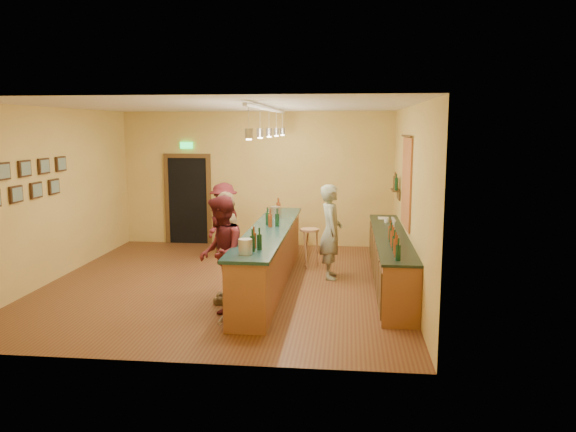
# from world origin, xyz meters

# --- Properties ---
(floor) EXTENTS (7.00, 7.00, 0.00)m
(floor) POSITION_xyz_m (0.00, 0.00, 0.00)
(floor) COLOR #582A19
(floor) RESTS_ON ground
(ceiling) EXTENTS (6.50, 7.00, 0.02)m
(ceiling) POSITION_xyz_m (0.00, 0.00, 3.20)
(ceiling) COLOR silver
(ceiling) RESTS_ON wall_back
(wall_back) EXTENTS (6.50, 0.02, 3.20)m
(wall_back) POSITION_xyz_m (0.00, 3.50, 1.60)
(wall_back) COLOR tan
(wall_back) RESTS_ON floor
(wall_front) EXTENTS (6.50, 0.02, 3.20)m
(wall_front) POSITION_xyz_m (0.00, -3.50, 1.60)
(wall_front) COLOR tan
(wall_front) RESTS_ON floor
(wall_left) EXTENTS (0.02, 7.00, 3.20)m
(wall_left) POSITION_xyz_m (-3.25, 0.00, 1.60)
(wall_left) COLOR tan
(wall_left) RESTS_ON floor
(wall_right) EXTENTS (0.02, 7.00, 3.20)m
(wall_right) POSITION_xyz_m (3.25, 0.00, 1.60)
(wall_right) COLOR tan
(wall_right) RESTS_ON floor
(doorway) EXTENTS (1.15, 0.09, 2.48)m
(doorway) POSITION_xyz_m (-1.70, 3.47, 1.13)
(doorway) COLOR black
(doorway) RESTS_ON wall_back
(tapestry) EXTENTS (0.03, 1.40, 1.60)m
(tapestry) POSITION_xyz_m (3.23, 0.40, 1.85)
(tapestry) COLOR maroon
(tapestry) RESTS_ON wall_right
(bottle_shelf) EXTENTS (0.17, 0.55, 0.54)m
(bottle_shelf) POSITION_xyz_m (3.17, 1.90, 1.67)
(bottle_shelf) COLOR #492E16
(bottle_shelf) RESTS_ON wall_right
(picture_grid) EXTENTS (0.06, 2.20, 0.70)m
(picture_grid) POSITION_xyz_m (-3.21, -0.75, 1.95)
(picture_grid) COLOR #382111
(picture_grid) RESTS_ON wall_left
(back_counter) EXTENTS (0.60, 4.55, 1.27)m
(back_counter) POSITION_xyz_m (2.97, 0.18, 0.49)
(back_counter) COLOR brown
(back_counter) RESTS_ON floor
(tasting_bar) EXTENTS (0.74, 5.10, 1.38)m
(tasting_bar) POSITION_xyz_m (0.80, -0.00, 0.61)
(tasting_bar) COLOR brown
(tasting_bar) RESTS_ON floor
(pendant_track) EXTENTS (0.11, 4.60, 0.50)m
(pendant_track) POSITION_xyz_m (0.80, -0.00, 2.98)
(pendant_track) COLOR silver
(pendant_track) RESTS_ON ceiling
(bartender) EXTENTS (0.49, 0.69, 1.78)m
(bartender) POSITION_xyz_m (1.88, 0.60, 0.89)
(bartender) COLOR gray
(bartender) RESTS_ON floor
(customer_a) EXTENTS (0.82, 0.98, 1.81)m
(customer_a) POSITION_xyz_m (0.25, -1.50, 0.91)
(customer_a) COLOR #59191E
(customer_a) RESTS_ON floor
(customer_b) EXTENTS (0.49, 1.09, 1.82)m
(customer_b) POSITION_xyz_m (0.25, -1.05, 0.91)
(customer_b) COLOR #997A51
(customer_b) RESTS_ON floor
(customer_c) EXTENTS (0.90, 1.20, 1.64)m
(customer_c) POSITION_xyz_m (-0.50, 2.08, 0.82)
(customer_c) COLOR #59191E
(customer_c) RESTS_ON floor
(bar_stool) EXTENTS (0.39, 0.39, 0.80)m
(bar_stool) POSITION_xyz_m (1.43, 1.39, 0.66)
(bar_stool) COLOR #AC7A4D
(bar_stool) RESTS_ON floor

